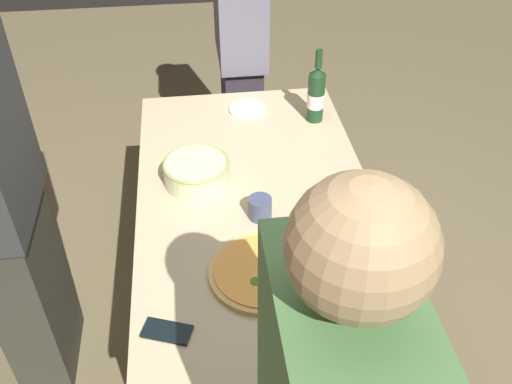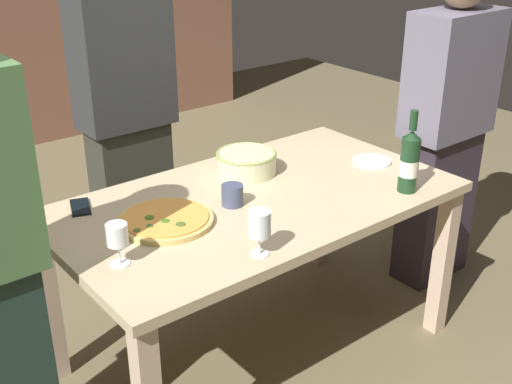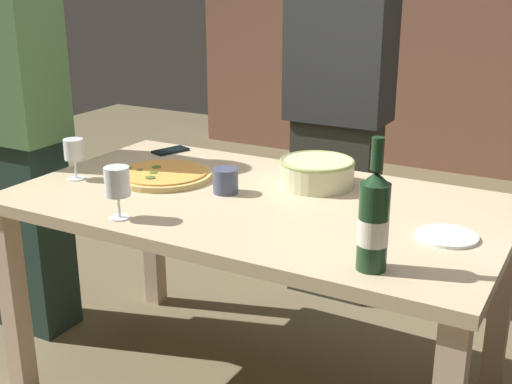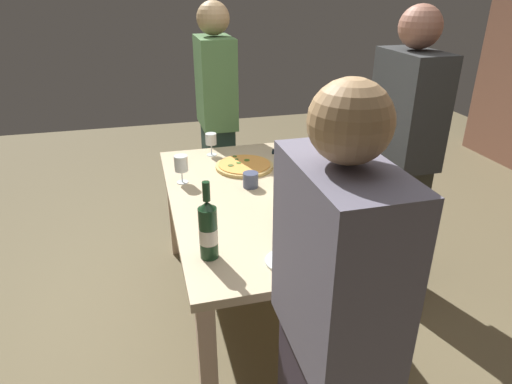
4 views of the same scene
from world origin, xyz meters
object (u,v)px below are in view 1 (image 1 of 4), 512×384
dining_table (256,215)px  wine_glass_near_pizza (330,315)px  side_plate (247,109)px  person_guest_left (241,54)px  wine_bottle (316,94)px  person_host (0,210)px  cup_amber (260,208)px  cell_phone (167,331)px  serving_bowl (197,171)px  wine_glass_by_bottle (371,215)px  pizza (262,272)px

dining_table → wine_glass_near_pizza: bearing=-169.3°
side_plate → wine_glass_near_pizza: bearing=-176.2°
person_guest_left → wine_glass_near_pizza: bearing=5.2°
wine_bottle → person_guest_left: bearing=23.9°
wine_glass_near_pizza → person_host: size_ratio=0.09×
cup_amber → cell_phone: bearing=144.4°
dining_table → serving_bowl: size_ratio=6.15×
cup_amber → wine_bottle: bearing=-28.0°
wine_glass_by_bottle → cup_amber: 0.40m
side_plate → cell_phone: bearing=162.7°
cup_amber → side_plate: 0.75m
pizza → wine_bottle: wine_bottle is taller
serving_bowl → person_host: 0.71m
serving_bowl → person_host: (-0.20, 0.68, 0.05)m
wine_glass_near_pizza → cup_amber: size_ratio=1.73×
wine_glass_near_pizza → side_plate: bearing=3.8°
dining_table → side_plate: 0.64m
pizza → side_plate: pizza is taller
person_host → person_guest_left: 1.54m
person_host → dining_table: bearing=0.0°
cell_phone → person_host: (0.51, 0.56, 0.10)m
wine_glass_by_bottle → cup_amber: (0.16, 0.36, -0.07)m
pizza → side_plate: 1.03m
wine_bottle → cell_phone: bearing=148.5°
serving_bowl → wine_bottle: (0.39, -0.55, 0.08)m
wine_bottle → side_plate: (0.12, 0.29, -0.12)m
wine_glass_by_bottle → person_guest_left: person_guest_left is taller
wine_glass_by_bottle → cup_amber: bearing=66.5°
pizza → wine_glass_near_pizza: (-0.27, -0.16, 0.09)m
cell_phone → person_host: size_ratio=0.09×
pizza → wine_glass_by_bottle: wine_glass_by_bottle is taller
wine_bottle → cup_amber: wine_bottle is taller
wine_glass_by_bottle → cell_phone: bearing=114.3°
wine_glass_by_bottle → side_plate: 0.96m
pizza → serving_bowl: serving_bowl is taller
cell_phone → person_guest_left: size_ratio=0.09×
pizza → person_guest_left: size_ratio=0.22×
wine_glass_by_bottle → person_guest_left: bearing=12.0°
dining_table → wine_bottle: size_ratio=4.72×
dining_table → cell_phone: cell_phone is taller
wine_bottle → person_guest_left: 0.68m
dining_table → cell_phone: 0.69m
pizza → person_guest_left: bearing=-3.5°
person_guest_left → side_plate: bearing=0.6°
wine_glass_by_bottle → person_guest_left: 1.43m
cell_phone → cup_amber: bearing=-15.7°
serving_bowl → cell_phone: serving_bowl is taller
wine_glass_by_bottle → side_plate: size_ratio=0.93×
cup_amber → side_plate: size_ratio=0.49×
pizza → serving_bowl: 0.55m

